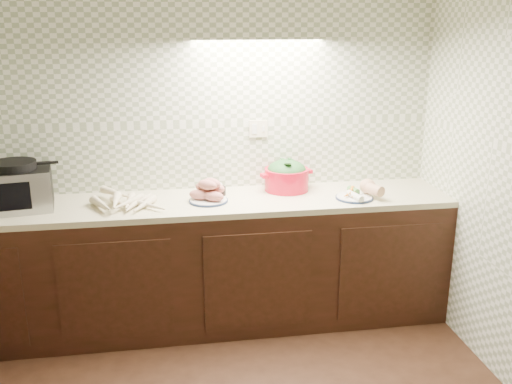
{
  "coord_description": "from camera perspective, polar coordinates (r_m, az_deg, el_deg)",
  "views": [
    {
      "loc": [
        -0.1,
        -2.13,
        2.06
      ],
      "look_at": [
        0.45,
        1.25,
        1.02
      ],
      "focal_mm": 40.0,
      "sensor_mm": 36.0,
      "label": 1
    }
  ],
  "objects": [
    {
      "name": "room",
      "position": [
        2.18,
        -6.38,
        5.29
      ],
      "size": [
        3.6,
        3.6,
        2.6
      ],
      "color": "black",
      "rests_on": "ground"
    },
    {
      "name": "counter",
      "position": [
        3.29,
        -18.61,
        -13.37
      ],
      "size": [
        3.6,
        3.6,
        0.9
      ],
      "color": "black",
      "rests_on": "ground"
    },
    {
      "name": "dutch_oven",
      "position": [
        4.01,
        3.08,
        1.65
      ],
      "size": [
        0.39,
        0.37,
        0.22
      ],
      "rotation": [
        0.0,
        0.0,
        0.22
      ],
      "color": "red",
      "rests_on": "counter"
    },
    {
      "name": "parsnip_pile",
      "position": [
        3.79,
        -12.84,
        -0.76
      ],
      "size": [
        0.47,
        0.43,
        0.09
      ],
      "color": "beige",
      "rests_on": "counter"
    },
    {
      "name": "toaster_oven",
      "position": [
        3.91,
        -22.91,
        0.46
      ],
      "size": [
        0.48,
        0.4,
        0.31
      ],
      "rotation": [
        0.0,
        0.0,
        0.15
      ],
      "color": "black",
      "rests_on": "counter"
    },
    {
      "name": "veg_plate",
      "position": [
        3.93,
        10.43,
        0.09
      ],
      "size": [
        0.32,
        0.31,
        0.12
      ],
      "rotation": [
        0.0,
        0.0,
        0.28
      ],
      "color": "#162343",
      "rests_on": "counter"
    },
    {
      "name": "sweet_potato_plate",
      "position": [
        3.78,
        -4.74,
        -0.04
      ],
      "size": [
        0.27,
        0.26,
        0.16
      ],
      "rotation": [
        0.0,
        0.0,
        -0.43
      ],
      "color": "#162343",
      "rests_on": "counter"
    },
    {
      "name": "onion_bowl",
      "position": [
        3.93,
        -4.14,
        0.31
      ],
      "size": [
        0.15,
        0.15,
        0.11
      ],
      "color": "black",
      "rests_on": "counter"
    }
  ]
}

